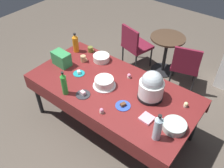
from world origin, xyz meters
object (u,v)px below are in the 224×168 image
(dessert_plate_charcoal, at_px, (83,94))
(soda_bottle_lime_soda, at_px, (64,84))
(dessert_plate_teal, at_px, (79,73))
(cupcake_rose, at_px, (186,105))
(cupcake_lemon, at_px, (129,76))
(soda_carton, at_px, (61,59))
(glass_salad_bowl, at_px, (174,126))
(soda_bottle_water, at_px, (158,128))
(maroon_chair_left, at_px, (135,44))
(coffee_mug_olive, at_px, (91,49))
(cupcake_vanilla, at_px, (102,111))
(potluck_table, at_px, (112,90))
(soda_bottle_orange_juice, at_px, (75,43))
(coffee_mug_tan, at_px, (83,59))
(frosted_layer_cake, at_px, (104,82))
(slow_cooker, at_px, (151,86))
(maroon_chair_right, at_px, (186,64))
(ceramic_snack_bowl, at_px, (101,58))
(round_cafe_table, at_px, (166,48))
(dessert_plate_cobalt, at_px, (123,105))

(dessert_plate_charcoal, height_order, soda_bottle_lime_soda, soda_bottle_lime_soda)
(dessert_plate_teal, bearing_deg, cupcake_rose, 12.75)
(cupcake_lemon, relative_size, soda_carton, 0.26)
(soda_carton, bearing_deg, glass_salad_bowl, 1.13)
(soda_bottle_water, relative_size, maroon_chair_left, 0.40)
(dessert_plate_charcoal, height_order, coffee_mug_olive, coffee_mug_olive)
(cupcake_vanilla, distance_m, cupcake_rose, 0.98)
(potluck_table, distance_m, dessert_plate_charcoal, 0.39)
(soda_bottle_water, distance_m, coffee_mug_olive, 1.78)
(cupcake_rose, bearing_deg, cupcake_lemon, 177.98)
(cupcake_rose, relative_size, soda_bottle_orange_juice, 0.22)
(dessert_plate_charcoal, height_order, soda_bottle_orange_juice, soda_bottle_orange_juice)
(soda_bottle_orange_juice, relative_size, coffee_mug_tan, 2.55)
(frosted_layer_cake, bearing_deg, slow_cooker, 17.35)
(potluck_table, xyz_separation_m, coffee_mug_olive, (-0.76, 0.44, 0.10))
(soda_bottle_lime_soda, bearing_deg, cupcake_vanilla, 2.57)
(potluck_table, height_order, maroon_chair_right, maroon_chair_right)
(cupcake_rose, distance_m, soda_carton, 1.78)
(ceramic_snack_bowl, height_order, cupcake_lemon, ceramic_snack_bowl)
(glass_salad_bowl, xyz_separation_m, coffee_mug_tan, (-1.60, 0.31, 0.01))
(potluck_table, relative_size, dessert_plate_charcoal, 12.22)
(cupcake_lemon, xyz_separation_m, soda_bottle_water, (0.77, -0.63, 0.13))
(cupcake_rose, relative_size, soda_bottle_lime_soda, 0.20)
(dessert_plate_charcoal, distance_m, cupcake_vanilla, 0.38)
(glass_salad_bowl, xyz_separation_m, cupcake_vanilla, (-0.75, -0.30, -0.01))
(dessert_plate_teal, distance_m, soda_bottle_orange_juice, 0.58)
(round_cafe_table, bearing_deg, cupcake_rose, -55.49)
(slow_cooker, height_order, glass_salad_bowl, slow_cooker)
(potluck_table, height_order, coffee_mug_olive, coffee_mug_olive)
(coffee_mug_tan, relative_size, maroon_chair_right, 0.14)
(dessert_plate_cobalt, bearing_deg, glass_salad_bowl, 6.17)
(cupcake_lemon, relative_size, coffee_mug_olive, 0.57)
(dessert_plate_teal, bearing_deg, maroon_chair_right, 57.16)
(dessert_plate_charcoal, relative_size, coffee_mug_tan, 1.50)
(dessert_plate_teal, distance_m, maroon_chair_right, 1.76)
(soda_bottle_water, bearing_deg, dessert_plate_charcoal, 179.68)
(slow_cooker, xyz_separation_m, soda_bottle_lime_soda, (-0.86, -0.58, -0.02))
(potluck_table, xyz_separation_m, round_cafe_table, (-0.05, 1.62, -0.19))
(soda_bottle_orange_juice, relative_size, coffee_mug_olive, 2.58)
(ceramic_snack_bowl, distance_m, dessert_plate_cobalt, 0.96)
(maroon_chair_left, bearing_deg, soda_bottle_orange_juice, -109.08)
(potluck_table, bearing_deg, coffee_mug_olive, 149.92)
(coffee_mug_olive, height_order, maroon_chair_left, maroon_chair_left)
(dessert_plate_cobalt, height_order, coffee_mug_tan, coffee_mug_tan)
(cupcake_rose, xyz_separation_m, maroon_chair_left, (-1.46, 1.14, -0.29))
(soda_bottle_lime_soda, xyz_separation_m, round_cafe_table, (0.33, 2.07, -0.41))
(soda_carton, bearing_deg, coffee_mug_tan, 55.66)
(dessert_plate_cobalt, xyz_separation_m, soda_bottle_water, (0.53, -0.16, 0.15))
(soda_bottle_lime_soda, bearing_deg, ceramic_snack_bowl, 97.02)
(potluck_table, bearing_deg, soda_bottle_orange_juice, 161.46)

